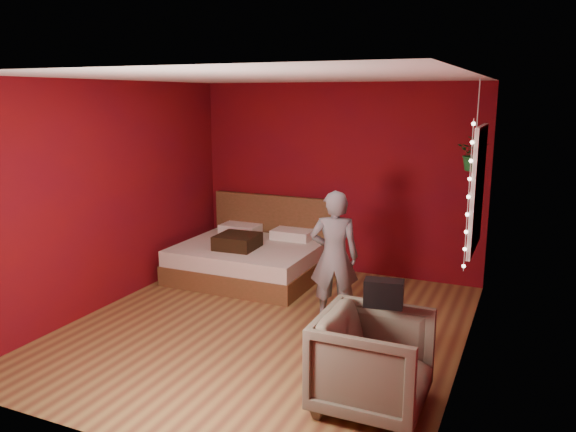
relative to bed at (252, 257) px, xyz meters
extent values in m
plane|color=olive|center=(0.95, -1.50, -0.26)|extent=(4.50, 4.50, 0.00)
cube|color=#690B0B|center=(0.95, 0.76, 1.04)|extent=(4.00, 0.02, 2.60)
cube|color=#690B0B|center=(0.95, -3.76, 1.04)|extent=(4.00, 0.02, 2.60)
cube|color=#690B0B|center=(-1.06, -1.50, 1.04)|extent=(0.02, 4.50, 2.60)
cube|color=#690B0B|center=(2.96, -1.50, 1.04)|extent=(0.02, 4.50, 2.60)
cube|color=white|center=(0.95, -1.50, 2.35)|extent=(4.00, 4.50, 0.02)
cube|color=white|center=(2.92, -0.60, 1.24)|extent=(0.04, 0.97, 1.27)
cube|color=black|center=(2.90, -0.60, 1.24)|extent=(0.02, 0.85, 1.15)
cube|color=white|center=(2.90, -0.60, 1.24)|extent=(0.03, 0.05, 1.15)
cube|color=white|center=(2.90, -0.60, 1.24)|extent=(0.03, 0.85, 0.05)
cylinder|color=silver|center=(2.89, -1.13, 1.24)|extent=(0.01, 0.01, 1.45)
sphere|color=#FFF2CC|center=(2.89, -1.13, 0.56)|extent=(0.04, 0.04, 0.04)
sphere|color=#FFF2CC|center=(2.89, -1.13, 0.73)|extent=(0.04, 0.04, 0.04)
sphere|color=#FFF2CC|center=(2.89, -1.13, 0.90)|extent=(0.04, 0.04, 0.04)
sphere|color=#FFF2CC|center=(2.89, -1.13, 1.07)|extent=(0.04, 0.04, 0.04)
sphere|color=#FFF2CC|center=(2.89, -1.13, 1.24)|extent=(0.04, 0.04, 0.04)
sphere|color=#FFF2CC|center=(2.89, -1.13, 1.40)|extent=(0.04, 0.04, 0.04)
sphere|color=#FFF2CC|center=(2.89, -1.13, 1.57)|extent=(0.04, 0.04, 0.04)
sphere|color=#FFF2CC|center=(2.89, -1.13, 1.74)|extent=(0.04, 0.04, 0.04)
sphere|color=#FFF2CC|center=(2.89, -1.13, 1.91)|extent=(0.04, 0.04, 0.04)
cube|color=brown|center=(0.00, -0.09, -0.13)|extent=(1.85, 1.57, 0.26)
cube|color=white|center=(0.00, -0.09, 0.10)|extent=(1.81, 1.54, 0.20)
cube|color=brown|center=(0.00, 0.66, 0.24)|extent=(1.85, 0.07, 1.01)
cube|color=white|center=(-0.42, 0.44, 0.26)|extent=(0.55, 0.35, 0.13)
cube|color=white|center=(0.42, 0.44, 0.26)|extent=(0.55, 0.35, 0.13)
imported|color=slate|center=(1.53, -1.00, 0.46)|extent=(0.61, 0.49, 1.45)
imported|color=#61604C|center=(2.41, -2.56, 0.13)|extent=(0.86, 0.83, 0.78)
cube|color=black|center=(2.42, -2.35, 0.62)|extent=(0.33, 0.20, 0.22)
cube|color=black|center=(-0.05, -0.29, 0.29)|extent=(0.54, 0.54, 0.18)
cylinder|color=silver|center=(2.83, -0.18, 2.04)|extent=(0.01, 0.01, 0.60)
imported|color=#1B602B|center=(2.83, -0.18, 1.55)|extent=(0.41, 0.38, 0.38)
camera|label=1|loc=(3.45, -6.52, 2.17)|focal=35.00mm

